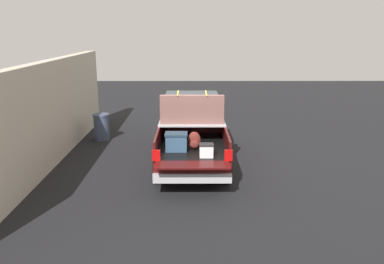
{
  "coord_description": "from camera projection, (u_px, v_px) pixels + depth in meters",
  "views": [
    {
      "loc": [
        -11.97,
        0.04,
        4.02
      ],
      "look_at": [
        -0.6,
        0.0,
        1.1
      ],
      "focal_mm": 37.71,
      "sensor_mm": 36.0,
      "label": 1
    }
  ],
  "objects": [
    {
      "name": "ground_plane",
      "position": [
        192.0,
        161.0,
        12.6
      ],
      "size": [
        40.0,
        40.0,
        0.0
      ],
      "primitive_type": "plane",
      "color": "black"
    },
    {
      "name": "pickup_truck",
      "position": [
        192.0,
        128.0,
        12.73
      ],
      "size": [
        6.05,
        2.06,
        2.23
      ],
      "color": "#470F0F",
      "rests_on": "ground_plane"
    },
    {
      "name": "building_facade",
      "position": [
        49.0,
        113.0,
        12.08
      ],
      "size": [
        11.39,
        0.36,
        3.11
      ],
      "primitive_type": "cube",
      "color": "beige",
      "rests_on": "ground_plane"
    },
    {
      "name": "trash_can",
      "position": [
        102.0,
        127.0,
        14.92
      ],
      "size": [
        0.6,
        0.6,
        0.98
      ],
      "color": "#3F4C66",
      "rests_on": "ground_plane"
    }
  ]
}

